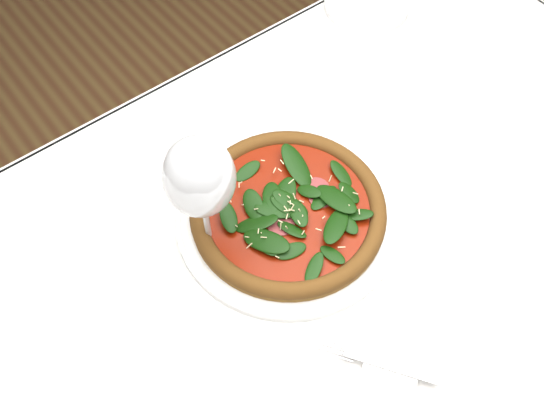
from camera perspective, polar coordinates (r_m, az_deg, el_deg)
ground at (r=1.51m, az=4.21°, el=-17.86°), size 6.00×6.00×0.00m
dining_table at (r=0.90m, az=6.76°, el=-6.76°), size 1.21×0.81×0.75m
plate at (r=0.82m, az=1.49°, el=-1.01°), size 0.31×0.31×0.01m
pizza at (r=0.81m, az=1.52°, el=-0.34°), size 0.33×0.33×0.03m
wine_glass at (r=0.69m, az=-6.84°, el=2.30°), size 0.08×0.08×0.21m
napkin at (r=0.75m, az=11.12°, el=-14.84°), size 0.15×0.13×0.01m
fork at (r=0.74m, az=9.21°, el=-14.15°), size 0.09×0.13×0.00m
saucer_far at (r=1.13m, az=8.89°, el=18.13°), size 0.15×0.15×0.01m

